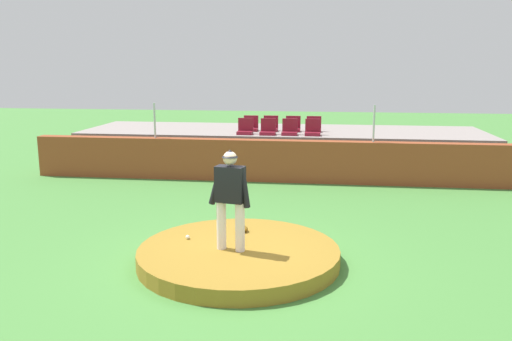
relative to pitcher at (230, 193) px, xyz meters
The scene contains 17 objects.
ground_plane 1.29m from the pitcher, 44.59° to the left, with size 60.00×60.00×0.00m, color #49893C.
pitchers_mound 1.15m from the pitcher, 44.59° to the left, with size 3.48×3.48×0.27m, color olive.
pitcher is the anchor object (origin of this frame).
baseball 1.38m from the pitcher, 153.12° to the left, with size 0.07×0.07×0.07m, color white.
fielding_glove 1.39m from the pitcher, 87.99° to the left, with size 0.30×0.20×0.11m, color brown.
brick_barrier 6.64m from the pitcher, 89.00° to the left, with size 14.56×0.40×1.22m, color brown.
fence_post_left 7.49m from the pitcher, 117.83° to the left, with size 0.06×0.06×1.04m, color silver.
fence_post_right 7.23m from the pitcher, 66.27° to the left, with size 0.06×0.06×1.04m, color silver.
bleacher_platform 9.24m from the pitcher, 89.28° to the left, with size 13.33×3.65×1.21m, color gray.
stadium_chair_0 7.99m from the pitcher, 96.93° to the left, with size 0.48×0.44×0.50m.
stadium_chair_1 7.91m from the pitcher, 91.70° to the left, with size 0.48×0.44×0.50m.
stadium_chair_2 7.95m from the pitcher, 86.78° to the left, with size 0.48×0.44×0.50m.
stadium_chair_3 8.03m from the pitcher, 81.64° to the left, with size 0.48×0.44×0.50m.
stadium_chair_4 8.83m from the pitcher, 95.93° to the left, with size 0.48×0.44×0.50m.
stadium_chair_5 8.84m from the pitcher, 91.62° to the left, with size 0.48×0.44×0.50m.
stadium_chair_6 8.85m from the pitcher, 86.79° to the left, with size 0.48×0.44×0.50m.
stadium_chair_7 8.91m from the pitcher, 82.40° to the left, with size 0.48×0.44×0.50m.
Camera 1 is at (1.42, -8.39, 3.36)m, focal length 36.45 mm.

